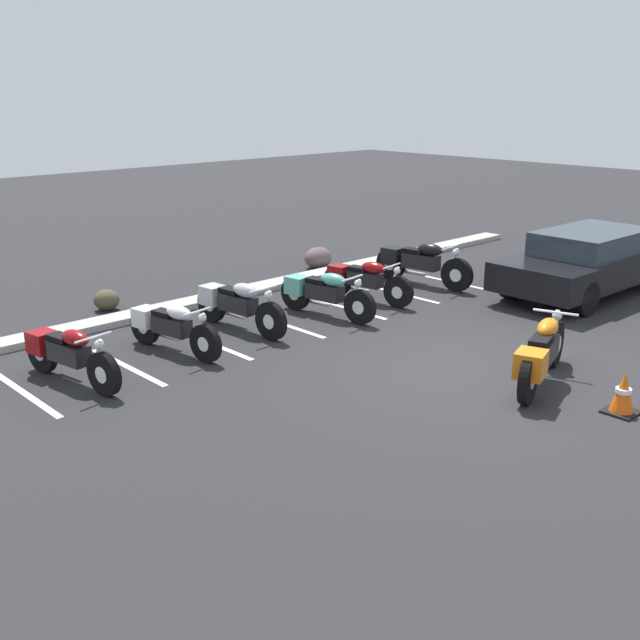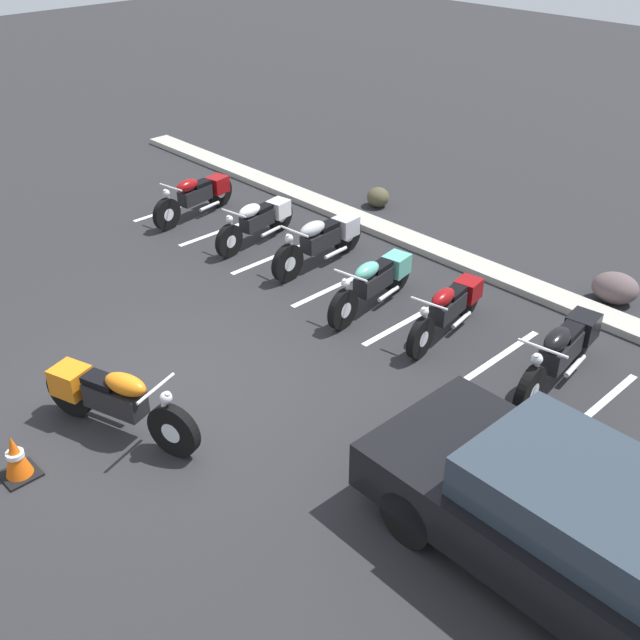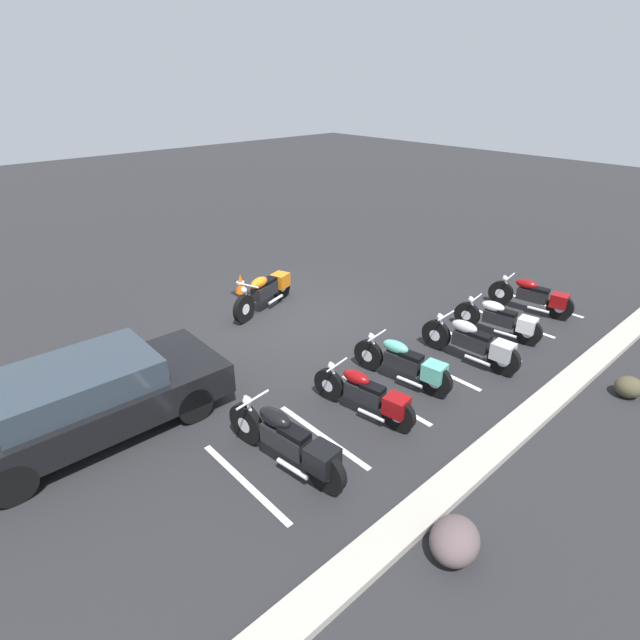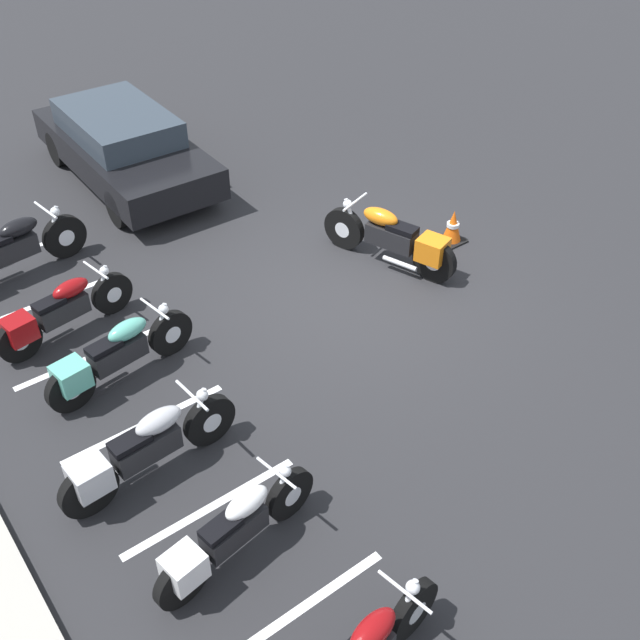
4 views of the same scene
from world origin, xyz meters
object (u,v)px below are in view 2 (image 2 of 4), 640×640
motorcycle_orange_featured (111,398)px  landscape_rock_0 (615,288)px  parked_bike_2 (323,239)px  parked_bike_4 (450,307)px  parked_bike_0 (197,195)px  traffic_cone (16,458)px  parked_bike_5 (562,350)px  car_black (585,529)px  landscape_rock_1 (378,197)px  parked_bike_3 (376,280)px  parked_bike_1 (259,220)px

motorcycle_orange_featured → landscape_rock_0: (2.69, 7.36, -0.23)m
parked_bike_2 → parked_bike_4: size_ratio=1.07×
parked_bike_0 → landscape_rock_0: bearing=100.8°
parked_bike_4 → traffic_cone: size_ratio=3.64×
motorcycle_orange_featured → parked_bike_2: size_ratio=1.02×
parked_bike_4 → parked_bike_5: 1.79m
car_black → landscape_rock_1: bearing=-34.9°
parked_bike_4 → landscape_rock_1: size_ratio=4.25×
parked_bike_2 → landscape_rock_0: bearing=115.6°
car_black → parked_bike_3: bearing=-26.0°
parked_bike_2 → parked_bike_4: bearing=81.3°
parked_bike_2 → parked_bike_3: bearing=70.9°
parked_bike_4 → car_black: car_black is taller
parked_bike_4 → traffic_cone: (-1.47, -5.96, -0.17)m
parked_bike_0 → car_black: 10.11m
parked_bike_2 → parked_bike_4: (2.91, -0.24, -0.03)m
parked_bike_3 → landscape_rock_1: size_ratio=4.40×
parked_bike_2 → parked_bike_4: parked_bike_2 is taller
motorcycle_orange_featured → parked_bike_3: bearing=70.4°
motorcycle_orange_featured → car_black: 5.45m
parked_bike_2 → parked_bike_4: 2.92m
car_black → landscape_rock_0: bearing=-64.8°
parked_bike_1 → parked_bike_3: bearing=77.0°
parked_bike_1 → car_black: size_ratio=0.46×
motorcycle_orange_featured → parked_bike_1: motorcycle_orange_featured is taller
parked_bike_2 → landscape_rock_1: parked_bike_2 is taller
motorcycle_orange_featured → landscape_rock_1: size_ratio=4.64×
parked_bike_0 → traffic_cone: bearing=29.1°
parked_bike_4 → parked_bike_5: (1.79, 0.08, 0.06)m
motorcycle_orange_featured → parked_bike_2: bearing=88.8°
parked_bike_2 → landscape_rock_0: (4.18, 2.38, -0.21)m
parked_bike_4 → car_black: (3.64, -2.74, 0.25)m
parked_bike_5 → traffic_cone: 6.86m
parked_bike_4 → car_black: bearing=43.9°
parked_bike_4 → landscape_rock_1: bearing=-134.7°
landscape_rock_1 → traffic_cone: 9.13m
parked_bike_2 → parked_bike_5: (4.69, -0.16, 0.03)m
parked_bike_5 → parked_bike_3: bearing=-92.0°
motorcycle_orange_featured → parked_bike_3: size_ratio=1.05×
parked_bike_1 → car_black: (8.01, -2.77, 0.26)m
landscape_rock_0 → parked_bike_5: bearing=-78.5°
parked_bike_2 → landscape_rock_1: (-1.06, 2.59, -0.26)m
motorcycle_orange_featured → parked_bike_2: motorcycle_orange_featured is taller
motorcycle_orange_featured → parked_bike_1: size_ratio=1.11×
parked_bike_3 → landscape_rock_1: parked_bike_3 is taller
motorcycle_orange_featured → car_black: car_black is taller
parked_bike_2 → landscape_rock_0: size_ratio=3.02×
parked_bike_0 → landscape_rock_1: parked_bike_0 is taller
parked_bike_1 → landscape_rock_1: 2.84m
motorcycle_orange_featured → parked_bike_1: 5.61m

